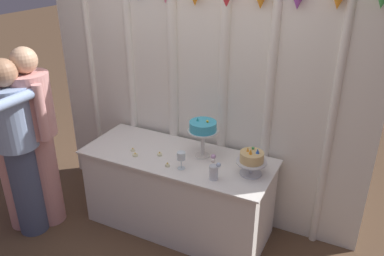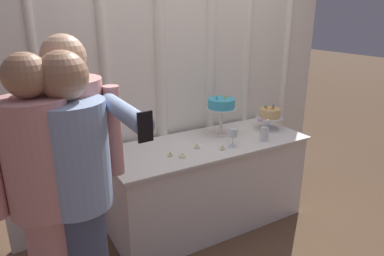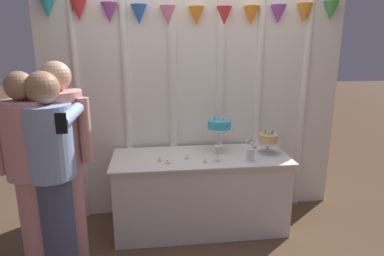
{
  "view_description": "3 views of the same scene",
  "coord_description": "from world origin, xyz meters",
  "px_view_note": "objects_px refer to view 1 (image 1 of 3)",
  "views": [
    {
      "loc": [
        1.46,
        -2.52,
        2.43
      ],
      "look_at": [
        0.11,
        0.17,
        1.02
      ],
      "focal_mm": 36.67,
      "sensor_mm": 36.0,
      "label": 1
    },
    {
      "loc": [
        -1.47,
        -2.17,
        1.8
      ],
      "look_at": [
        -0.14,
        0.12,
        0.9
      ],
      "focal_mm": 32.7,
      "sensor_mm": 36.0,
      "label": 2
    },
    {
      "loc": [
        -0.45,
        -2.89,
        1.82
      ],
      "look_at": [
        -0.07,
        0.21,
        1.01
      ],
      "focal_mm": 30.95,
      "sensor_mm": 36.0,
      "label": 3
    }
  ],
  "objects_px": {
    "tealight_far_left": "(133,150)",
    "flower_vase": "(214,170)",
    "cake_table": "(178,192)",
    "cake_display_nearleft": "(203,129)",
    "guest_girl_blue_dress": "(17,144)",
    "guest_man_pink_jacket": "(6,139)",
    "tealight_near_left": "(135,155)",
    "tealight_far_right": "(167,165)",
    "tealight_near_right": "(160,154)",
    "guest_man_dark_suit": "(37,133)",
    "cake_display_nearright": "(252,159)",
    "wine_glass": "(181,157)"
  },
  "relations": [
    {
      "from": "tealight_far_left",
      "to": "flower_vase",
      "type": "bearing_deg",
      "value": -7.09
    },
    {
      "from": "cake_table",
      "to": "cake_display_nearleft",
      "type": "distance_m",
      "value": 0.68
    },
    {
      "from": "guest_girl_blue_dress",
      "to": "guest_man_pink_jacket",
      "type": "bearing_deg",
      "value": 175.42
    },
    {
      "from": "tealight_near_left",
      "to": "tealight_far_right",
      "type": "xyz_separation_m",
      "value": [
        0.34,
        -0.03,
        0.0
      ]
    },
    {
      "from": "flower_vase",
      "to": "guest_man_pink_jacket",
      "type": "distance_m",
      "value": 1.83
    },
    {
      "from": "tealight_far_right",
      "to": "tealight_near_left",
      "type": "bearing_deg",
      "value": 175.04
    },
    {
      "from": "flower_vase",
      "to": "tealight_near_left",
      "type": "height_order",
      "value": "flower_vase"
    },
    {
      "from": "cake_display_nearleft",
      "to": "tealight_far_left",
      "type": "xyz_separation_m",
      "value": [
        -0.59,
        -0.19,
        -0.26
      ]
    },
    {
      "from": "cake_display_nearleft",
      "to": "tealight_near_right",
      "type": "bearing_deg",
      "value": -154.78
    },
    {
      "from": "cake_display_nearleft",
      "to": "tealight_far_left",
      "type": "relative_size",
      "value": 8.61
    },
    {
      "from": "guest_girl_blue_dress",
      "to": "guest_man_dark_suit",
      "type": "bearing_deg",
      "value": 76.38
    },
    {
      "from": "tealight_far_left",
      "to": "tealight_near_right",
      "type": "height_order",
      "value": "tealight_near_right"
    },
    {
      "from": "cake_display_nearleft",
      "to": "tealight_far_right",
      "type": "height_order",
      "value": "cake_display_nearleft"
    },
    {
      "from": "tealight_near_left",
      "to": "tealight_far_left",
      "type": "bearing_deg",
      "value": 134.59
    },
    {
      "from": "cake_display_nearleft",
      "to": "flower_vase",
      "type": "xyz_separation_m",
      "value": [
        0.24,
        -0.3,
        -0.18
      ]
    },
    {
      "from": "tealight_far_left",
      "to": "guest_man_pink_jacket",
      "type": "xyz_separation_m",
      "value": [
        -0.94,
        -0.54,
        0.14
      ]
    },
    {
      "from": "cake_display_nearright",
      "to": "guest_man_dark_suit",
      "type": "height_order",
      "value": "guest_man_dark_suit"
    },
    {
      "from": "tealight_near_right",
      "to": "guest_man_pink_jacket",
      "type": "distance_m",
      "value": 1.33
    },
    {
      "from": "cake_table",
      "to": "wine_glass",
      "type": "relative_size",
      "value": 11.29
    },
    {
      "from": "cake_display_nearleft",
      "to": "tealight_near_right",
      "type": "distance_m",
      "value": 0.45
    },
    {
      "from": "cake_display_nearright",
      "to": "tealight_near_left",
      "type": "xyz_separation_m",
      "value": [
        -1.0,
        -0.17,
        -0.13
      ]
    },
    {
      "from": "tealight_far_right",
      "to": "guest_girl_blue_dress",
      "type": "distance_m",
      "value": 1.29
    },
    {
      "from": "tealight_far_left",
      "to": "guest_girl_blue_dress",
      "type": "xyz_separation_m",
      "value": [
        -0.79,
        -0.56,
        0.13
      ]
    },
    {
      "from": "cake_display_nearright",
      "to": "tealight_far_right",
      "type": "height_order",
      "value": "cake_display_nearright"
    },
    {
      "from": "tealight_near_right",
      "to": "tealight_far_right",
      "type": "xyz_separation_m",
      "value": [
        0.15,
        -0.13,
        0.0
      ]
    },
    {
      "from": "tealight_far_right",
      "to": "guest_man_pink_jacket",
      "type": "bearing_deg",
      "value": -161.78
    },
    {
      "from": "tealight_near_right",
      "to": "guest_man_pink_jacket",
      "type": "height_order",
      "value": "guest_man_pink_jacket"
    },
    {
      "from": "tealight_near_left",
      "to": "tealight_near_right",
      "type": "relative_size",
      "value": 1.13
    },
    {
      "from": "guest_man_pink_jacket",
      "to": "guest_girl_blue_dress",
      "type": "relative_size",
      "value": 1.0
    },
    {
      "from": "guest_girl_blue_dress",
      "to": "tealight_far_right",
      "type": "bearing_deg",
      "value": 20.79
    },
    {
      "from": "wine_glass",
      "to": "cake_table",
      "type": "bearing_deg",
      "value": 127.45
    },
    {
      "from": "wine_glass",
      "to": "guest_girl_blue_dress",
      "type": "distance_m",
      "value": 1.4
    },
    {
      "from": "tealight_far_left",
      "to": "tealight_near_right",
      "type": "distance_m",
      "value": 0.26
    },
    {
      "from": "cake_display_nearright",
      "to": "flower_vase",
      "type": "distance_m",
      "value": 0.32
    },
    {
      "from": "wine_glass",
      "to": "tealight_near_left",
      "type": "xyz_separation_m",
      "value": [
        -0.46,
        0.01,
        -0.1
      ]
    },
    {
      "from": "cake_table",
      "to": "guest_man_dark_suit",
      "type": "bearing_deg",
      "value": -157.97
    },
    {
      "from": "cake_table",
      "to": "guest_man_dark_suit",
      "type": "height_order",
      "value": "guest_man_dark_suit"
    },
    {
      "from": "cake_display_nearright",
      "to": "tealight_near_right",
      "type": "distance_m",
      "value": 0.82
    },
    {
      "from": "tealight_near_right",
      "to": "guest_man_dark_suit",
      "type": "distance_m",
      "value": 1.09
    },
    {
      "from": "cake_table",
      "to": "cake_display_nearleft",
      "type": "bearing_deg",
      "value": 26.17
    },
    {
      "from": "cake_display_nearleft",
      "to": "guest_girl_blue_dress",
      "type": "xyz_separation_m",
      "value": [
        -1.39,
        -0.75,
        -0.12
      ]
    },
    {
      "from": "tealight_far_left",
      "to": "tealight_near_left",
      "type": "bearing_deg",
      "value": -45.41
    },
    {
      "from": "guest_man_pink_jacket",
      "to": "guest_girl_blue_dress",
      "type": "distance_m",
      "value": 0.15
    },
    {
      "from": "cake_display_nearleft",
      "to": "guest_man_dark_suit",
      "type": "xyz_separation_m",
      "value": [
        -1.34,
        -0.56,
        -0.09
      ]
    },
    {
      "from": "cake_table",
      "to": "tealight_near_left",
      "type": "bearing_deg",
      "value": -153.31
    },
    {
      "from": "cake_display_nearleft",
      "to": "tealight_far_left",
      "type": "bearing_deg",
      "value": -162.07
    },
    {
      "from": "flower_vase",
      "to": "cake_table",
      "type": "bearing_deg",
      "value": 155.41
    },
    {
      "from": "cake_display_nearright",
      "to": "guest_man_pink_jacket",
      "type": "xyz_separation_m",
      "value": [
        -2.01,
        -0.64,
        0.01
      ]
    },
    {
      "from": "tealight_far_left",
      "to": "guest_girl_blue_dress",
      "type": "relative_size",
      "value": 0.03
    },
    {
      "from": "cake_display_nearleft",
      "to": "tealight_near_right",
      "type": "xyz_separation_m",
      "value": [
        -0.34,
        -0.16,
        -0.25
      ]
    }
  ]
}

